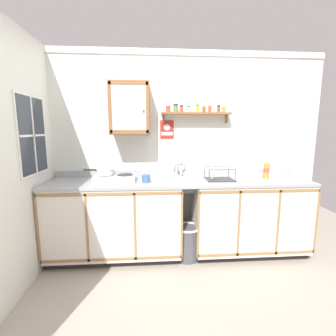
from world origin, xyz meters
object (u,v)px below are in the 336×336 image
(saucepan, at_px, (105,171))
(warning_sign, at_px, (167,130))
(bottle_opaque_white_2, at_px, (272,170))
(mug, at_px, (146,178))
(hot_plate_stove, at_px, (115,178))
(bottle_water_clear_1, at_px, (255,172))
(sink, at_px, (180,181))
(bottle_juice_amber_0, at_px, (266,170))
(wall_cabinet, at_px, (130,109))
(trash_bin, at_px, (187,242))
(dish_rack, at_px, (218,178))

(saucepan, relative_size, warning_sign, 1.60)
(bottle_opaque_white_2, distance_m, mug, 1.56)
(hot_plate_stove, bearing_deg, bottle_water_clear_1, -2.25)
(sink, relative_size, bottle_juice_amber_0, 2.44)
(saucepan, relative_size, wall_cabinet, 0.62)
(trash_bin, bearing_deg, saucepan, 170.69)
(hot_plate_stove, height_order, bottle_opaque_white_2, bottle_opaque_white_2)
(bottle_juice_amber_0, bearing_deg, saucepan, -179.88)
(saucepan, height_order, trash_bin, saucepan)
(bottle_juice_amber_0, bearing_deg, warning_sign, 168.41)
(bottle_water_clear_1, bearing_deg, bottle_opaque_white_2, 27.82)
(saucepan, relative_size, mug, 3.20)
(hot_plate_stove, distance_m, wall_cabinet, 0.82)
(sink, height_order, dish_rack, sink)
(hot_plate_stove, height_order, bottle_water_clear_1, bottle_water_clear_1)
(hot_plate_stove, relative_size, bottle_water_clear_1, 2.03)
(sink, xyz_separation_m, bottle_juice_amber_0, (1.05, 0.00, 0.13))
(bottle_opaque_white_2, bearing_deg, dish_rack, -171.44)
(bottle_opaque_white_2, bearing_deg, saucepan, -178.31)
(bottle_juice_amber_0, height_order, wall_cabinet, wall_cabinet)
(sink, bearing_deg, mug, -165.14)
(saucepan, distance_m, dish_rack, 1.32)
(bottle_water_clear_1, bearing_deg, wall_cabinet, 172.70)
(bottle_opaque_white_2, relative_size, trash_bin, 0.55)
(bottle_opaque_white_2, xyz_separation_m, dish_rack, (-0.70, -0.11, -0.07))
(sink, xyz_separation_m, saucepan, (-0.87, 0.00, 0.13))
(sink, relative_size, warning_sign, 2.52)
(wall_cabinet, relative_size, warning_sign, 2.59)
(bottle_juice_amber_0, relative_size, mug, 2.07)
(saucepan, bearing_deg, warning_sign, 18.78)
(hot_plate_stove, xyz_separation_m, warning_sign, (0.62, 0.27, 0.55))
(saucepan, height_order, bottle_water_clear_1, bottle_water_clear_1)
(bottle_opaque_white_2, xyz_separation_m, trash_bin, (-1.08, -0.21, -0.81))
(bottle_opaque_white_2, relative_size, dish_rack, 0.68)
(sink, xyz_separation_m, bottle_opaque_white_2, (1.15, 0.06, 0.12))
(wall_cabinet, xyz_separation_m, trash_bin, (0.65, -0.26, -1.54))
(hot_plate_stove, xyz_separation_m, bottle_opaque_white_2, (1.91, 0.08, 0.06))
(trash_bin, bearing_deg, wall_cabinet, 158.60)
(bottle_water_clear_1, height_order, warning_sign, warning_sign)
(saucepan, distance_m, bottle_water_clear_1, 1.75)
(warning_sign, bearing_deg, hot_plate_stove, -156.29)
(sink, relative_size, hot_plate_stove, 1.24)
(hot_plate_stove, bearing_deg, saucepan, 169.27)
(hot_plate_stove, relative_size, warning_sign, 2.04)
(hot_plate_stove, relative_size, mug, 4.08)
(bottle_juice_amber_0, relative_size, trash_bin, 0.58)
(mug, height_order, warning_sign, warning_sign)
(sink, height_order, wall_cabinet, wall_cabinet)
(wall_cabinet, height_order, warning_sign, wall_cabinet)
(sink, bearing_deg, bottle_water_clear_1, -5.58)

